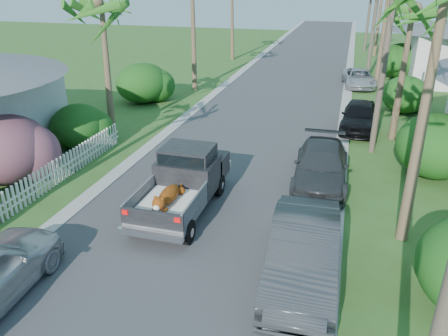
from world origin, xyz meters
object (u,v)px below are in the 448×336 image
(palm_r_b, at_px, (413,9))
(utility_pole_b, at_px, (386,47))
(parked_car_rf, at_px, (359,116))
(parked_car_rn, at_px, (303,253))
(parked_car_rd, at_px, (359,78))
(utility_pole_d, at_px, (370,5))
(utility_pole_c, at_px, (375,17))
(palm_l_b, at_px, (100,4))
(pickup_truck, at_px, (186,178))
(parked_car_rm, at_px, (321,166))

(palm_r_b, bearing_deg, utility_pole_b, -116.57)
(palm_r_b, bearing_deg, parked_car_rf, 147.87)
(parked_car_rn, height_order, parked_car_rf, parked_car_rn)
(parked_car_rd, xyz_separation_m, utility_pole_d, (0.62, 17.05, 3.99))
(parked_car_rf, bearing_deg, parked_car_rn, -92.46)
(parked_car_rf, height_order, utility_pole_c, utility_pole_c)
(parked_car_rd, bearing_deg, parked_car_rf, -97.73)
(palm_r_b, xyz_separation_m, utility_pole_b, (-1.00, -2.00, -1.35))
(utility_pole_c, height_order, utility_pole_d, same)
(palm_r_b, distance_m, utility_pole_d, 28.05)
(parked_car_rf, distance_m, palm_l_b, 13.59)
(pickup_truck, distance_m, utility_pole_c, 23.15)
(parked_car_rn, xyz_separation_m, parked_car_rd, (1.38, 22.92, -0.20))
(parked_car_rd, height_order, palm_r_b, palm_r_b)
(utility_pole_b, xyz_separation_m, utility_pole_d, (0.00, 30.00, 0.00))
(pickup_truck, xyz_separation_m, parked_car_rn, (4.30, -2.99, -0.20))
(parked_car_rm, relative_size, utility_pole_b, 0.54)
(parked_car_rm, height_order, utility_pole_c, utility_pole_c)
(parked_car_rm, xyz_separation_m, utility_pole_c, (2.00, 18.94, 3.90))
(pickup_truck, bearing_deg, utility_pole_d, 80.34)
(parked_car_rn, xyz_separation_m, parked_car_rf, (1.40, 12.97, -0.08))
(utility_pole_c, distance_m, utility_pole_d, 15.00)
(parked_car_rd, distance_m, utility_pole_b, 13.57)
(utility_pole_b, bearing_deg, parked_car_rm, -116.89)
(parked_car_rn, height_order, palm_l_b, palm_l_b)
(pickup_truck, relative_size, parked_car_rd, 1.18)
(parked_car_rn, relative_size, palm_r_b, 0.68)
(parked_car_rm, xyz_separation_m, palm_r_b, (3.00, 5.94, 5.25))
(parked_car_rm, bearing_deg, utility_pole_b, 61.51)
(parked_car_rm, relative_size, parked_car_rf, 1.13)
(parked_car_rm, relative_size, parked_car_rd, 1.11)
(parked_car_rf, bearing_deg, pickup_truck, -116.01)
(palm_r_b, bearing_deg, parked_car_rn, -104.07)
(parked_car_rf, height_order, palm_l_b, palm_l_b)
(palm_l_b, bearing_deg, parked_car_rm, -15.81)
(pickup_truck, relative_size, utility_pole_b, 0.57)
(parked_car_rm, bearing_deg, palm_l_b, 162.60)
(parked_car_rf, relative_size, palm_r_b, 0.60)
(parked_car_rd, relative_size, utility_pole_d, 0.48)
(parked_car_rd, bearing_deg, parked_car_rm, -102.51)
(parked_car_rd, bearing_deg, palm_l_b, -138.02)
(pickup_truck, relative_size, utility_pole_d, 0.57)
(parked_car_rn, xyz_separation_m, utility_pole_d, (2.00, 39.97, 3.79))
(utility_pole_c, bearing_deg, pickup_truck, -105.99)
(pickup_truck, height_order, parked_car_rd, pickup_truck)
(parked_car_rd, height_order, palm_l_b, palm_l_b)
(palm_l_b, bearing_deg, parked_car_rf, 18.75)
(utility_pole_c, bearing_deg, parked_car_rf, -92.86)
(parked_car_rn, xyz_separation_m, utility_pole_b, (2.00, 9.97, 3.79))
(pickup_truck, bearing_deg, utility_pole_c, 74.01)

